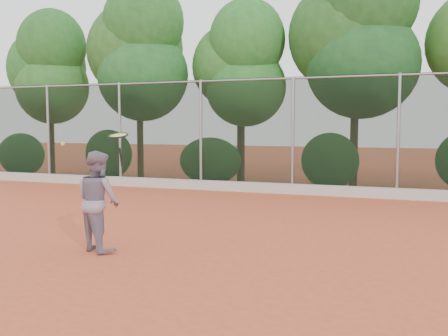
% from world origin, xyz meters
% --- Properties ---
extents(ground, '(80.00, 80.00, 0.00)m').
position_xyz_m(ground, '(0.00, 0.00, 0.00)').
color(ground, '#C8502F').
rests_on(ground, ground).
extents(concrete_curb, '(24.00, 0.20, 0.30)m').
position_xyz_m(concrete_curb, '(0.00, 6.82, 0.15)').
color(concrete_curb, beige).
rests_on(concrete_curb, ground).
extents(tennis_player, '(0.99, 0.90, 1.65)m').
position_xyz_m(tennis_player, '(-1.48, -0.94, 0.82)').
color(tennis_player, gray).
rests_on(tennis_player, ground).
extents(chainlink_fence, '(24.09, 0.09, 3.50)m').
position_xyz_m(chainlink_fence, '(-0.00, 7.00, 1.86)').
color(chainlink_fence, black).
rests_on(chainlink_fence, ground).
extents(foliage_backdrop, '(23.70, 3.63, 7.55)m').
position_xyz_m(foliage_backdrop, '(-0.55, 8.98, 4.40)').
color(foliage_backdrop, '#3D2817').
rests_on(foliage_backdrop, ground).
extents(tennis_racket, '(0.33, 0.32, 0.56)m').
position_xyz_m(tennis_racket, '(-1.02, -1.03, 1.86)').
color(tennis_racket, black).
rests_on(tennis_racket, ground).
extents(tennis_ball_in_flight, '(0.07, 0.07, 0.07)m').
position_xyz_m(tennis_ball_in_flight, '(-2.57, -0.41, 1.72)').
color(tennis_ball_in_flight, yellow).
rests_on(tennis_ball_in_flight, ground).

